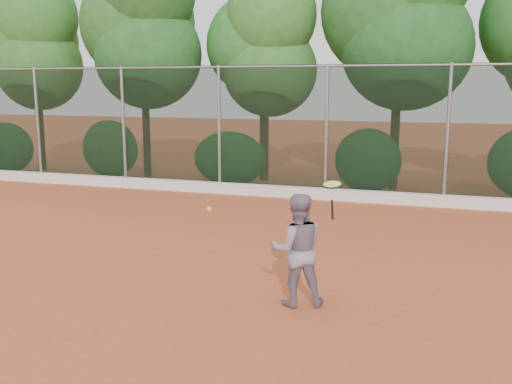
% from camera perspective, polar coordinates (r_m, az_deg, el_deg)
% --- Properties ---
extents(ground, '(80.00, 80.00, 0.00)m').
position_cam_1_polar(ground, '(8.75, -2.03, -9.24)').
color(ground, '#B7512B').
rests_on(ground, ground).
extents(concrete_curb, '(24.00, 0.20, 0.30)m').
position_cam_1_polar(concrete_curb, '(15.09, 6.78, -0.20)').
color(concrete_curb, silver).
rests_on(concrete_curb, ground).
extents(tennis_player, '(0.92, 0.82, 1.56)m').
position_cam_1_polar(tennis_player, '(7.79, 4.15, -5.77)').
color(tennis_player, gray).
rests_on(tennis_player, ground).
extents(chainlink_fence, '(24.09, 0.09, 3.50)m').
position_cam_1_polar(chainlink_fence, '(15.04, 7.06, 6.33)').
color(chainlink_fence, black).
rests_on(chainlink_fence, ground).
extents(foliage_backdrop, '(23.70, 3.63, 7.55)m').
position_cam_1_polar(foliage_backdrop, '(17.10, 6.70, 15.39)').
color(foliage_backdrop, '#3B2716').
rests_on(foliage_backdrop, ground).
extents(tennis_racket, '(0.29, 0.28, 0.53)m').
position_cam_1_polar(tennis_racket, '(7.43, 7.63, 0.48)').
color(tennis_racket, black).
rests_on(tennis_racket, ground).
extents(tennis_ball_in_flight, '(0.06, 0.06, 0.06)m').
position_cam_1_polar(tennis_ball_in_flight, '(7.71, -4.71, -1.69)').
color(tennis_ball_in_flight, '#D0E734').
rests_on(tennis_ball_in_flight, ground).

